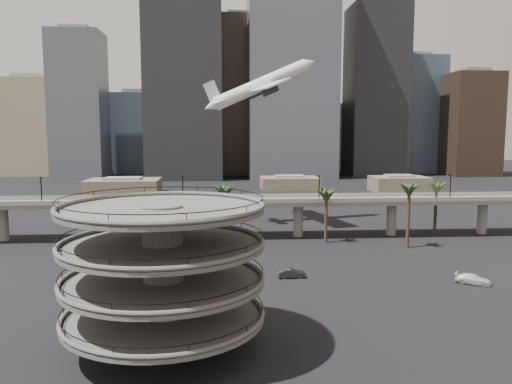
{
  "coord_description": "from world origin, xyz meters",
  "views": [
    {
      "loc": [
        -6.57,
        -57.49,
        24.14
      ],
      "look_at": [
        -0.64,
        28.0,
        13.71
      ],
      "focal_mm": 35.0,
      "sensor_mm": 36.0,
      "label": 1
    }
  ],
  "objects": [
    {
      "name": "car_a",
      "position": [
        -8.78,
        14.88,
        0.68
      ],
      "size": [
        3.99,
        1.62,
        1.36
      ],
      "primitive_type": "imported",
      "rotation": [
        0.0,
        0.0,
        1.57
      ],
      "color": "#AB3918",
      "rests_on": "ground"
    },
    {
      "name": "parking_ramp",
      "position": [
        -13.0,
        -4.0,
        9.84
      ],
      "size": [
        22.2,
        22.2,
        17.35
      ],
      "color": "#53504E",
      "rests_on": "ground"
    },
    {
      "name": "airborne_jet",
      "position": [
        3.81,
        73.04,
        36.02
      ],
      "size": [
        31.31,
        29.24,
        16.13
      ],
      "rotation": [
        0.0,
        -0.41,
        0.27
      ],
      "color": "silver",
      "rests_on": "ground"
    },
    {
      "name": "skyline",
      "position": [
        15.11,
        217.08,
        42.88
      ],
      "size": [
        269.0,
        86.0,
        117.33
      ],
      "color": "gray",
      "rests_on": "ground"
    },
    {
      "name": "overpass",
      "position": [
        0.0,
        55.0,
        7.34
      ],
      "size": [
        130.0,
        9.3,
        14.7
      ],
      "color": "slate",
      "rests_on": "ground"
    },
    {
      "name": "low_buildings",
      "position": [
        6.89,
        142.3,
        2.86
      ],
      "size": [
        135.0,
        27.5,
        6.8
      ],
      "color": "brown",
      "rests_on": "ground"
    },
    {
      "name": "palm_trees",
      "position": [
        21.48,
        47.47,
        11.3
      ],
      "size": [
        54.4,
        18.4,
        14.0
      ],
      "color": "#402C1B",
      "rests_on": "ground"
    },
    {
      "name": "car_b",
      "position": [
        4.91,
        22.36,
        0.76
      ],
      "size": [
        4.69,
        1.76,
        1.53
      ],
      "primitive_type": "imported",
      "rotation": [
        0.0,
        0.0,
        1.6
      ],
      "color": "#222328",
      "rests_on": "ground"
    },
    {
      "name": "ground",
      "position": [
        0.0,
        0.0,
        0.0
      ],
      "size": [
        700.0,
        700.0,
        0.0
      ],
      "primitive_type": "plane",
      "color": "black",
      "rests_on": "ground"
    },
    {
      "name": "car_c",
      "position": [
        33.24,
        16.97,
        0.78
      ],
      "size": [
        5.69,
        4.74,
        1.56
      ],
      "primitive_type": "imported",
      "rotation": [
        0.0,
        0.0,
        1.0
      ],
      "color": "silver",
      "rests_on": "ground"
    }
  ]
}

